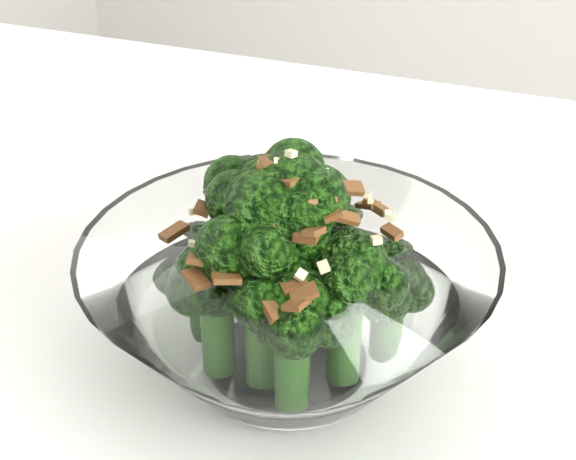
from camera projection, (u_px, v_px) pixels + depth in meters
The scene contains 2 objects.
table at pixel (193, 387), 0.56m from camera, with size 1.34×1.03×0.75m.
broccoli_dish at pixel (288, 297), 0.45m from camera, with size 0.21×0.21×0.13m.
Camera 1 is at (0.21, -0.19, 1.06)m, focal length 55.00 mm.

